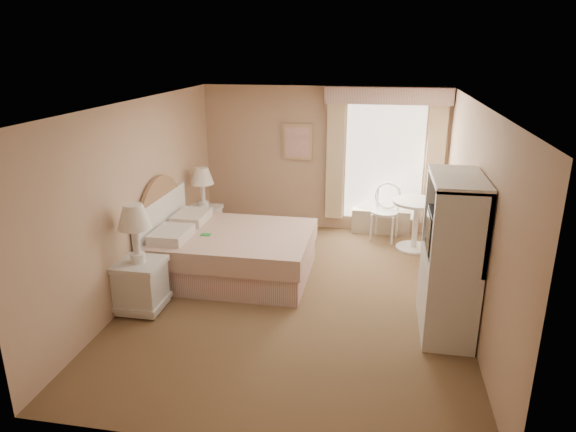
% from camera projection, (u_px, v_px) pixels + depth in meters
% --- Properties ---
extents(room, '(4.21, 5.51, 2.51)m').
position_uv_depth(room, '(298.00, 205.00, 6.37)').
color(room, brown).
rests_on(room, ground).
extents(window, '(2.05, 0.22, 2.51)m').
position_uv_depth(window, '(384.00, 158.00, 8.65)').
color(window, white).
rests_on(window, room).
extents(framed_art, '(0.52, 0.04, 0.62)m').
position_uv_depth(framed_art, '(297.00, 142.00, 8.89)').
color(framed_art, tan).
rests_on(framed_art, room).
extents(bed, '(2.18, 1.72, 1.52)m').
position_uv_depth(bed, '(226.00, 251.00, 7.29)').
color(bed, tan).
rests_on(bed, room).
extents(nightstand_near, '(0.56, 0.56, 1.36)m').
position_uv_depth(nightstand_near, '(140.00, 272.00, 6.25)').
color(nightstand_near, silver).
rests_on(nightstand_near, room).
extents(nightstand_far, '(0.52, 0.52, 1.25)m').
position_uv_depth(nightstand_far, '(204.00, 215.00, 8.49)').
color(nightstand_far, silver).
rests_on(nightstand_far, room).
extents(round_table, '(0.77, 0.77, 0.81)m').
position_uv_depth(round_table, '(416.00, 217.00, 8.17)').
color(round_table, white).
rests_on(round_table, room).
extents(cafe_chair, '(0.55, 0.55, 0.96)m').
position_uv_depth(cafe_chair, '(386.00, 207.00, 8.62)').
color(cafe_chair, white).
rests_on(cafe_chair, room).
extents(armoire, '(0.55, 1.10, 1.83)m').
position_uv_depth(armoire, '(450.00, 269.00, 5.75)').
color(armoire, silver).
rests_on(armoire, room).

